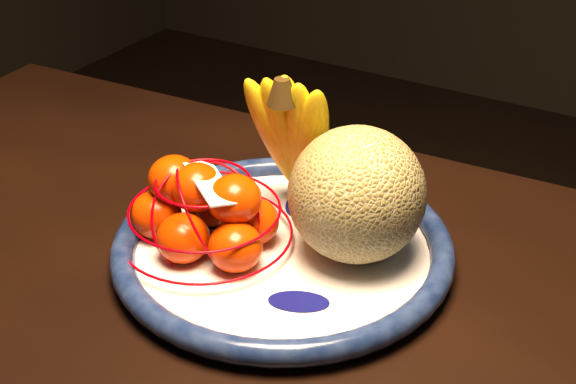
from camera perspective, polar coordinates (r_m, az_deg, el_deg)
The scene contains 5 objects.
fruit_bowl at distance 0.76m, azimuth -0.39°, elevation -3.99°, with size 0.33×0.33×0.03m.
cantaloupe at distance 0.73m, azimuth 4.92°, elevation -0.18°, with size 0.13×0.13×0.13m, color olive.
banana_bunch at distance 0.79m, azimuth 0.47°, elevation 4.17°, with size 0.11×0.11×0.17m.
mandarin_bag at distance 0.76m, azimuth -5.91°, elevation -1.44°, with size 0.20×0.20×0.10m.
price_tag at distance 0.73m, azimuth -5.53°, elevation 0.63°, with size 0.07×0.03×0.00m, color white.
Camera 1 is at (0.12, -0.31, 1.15)m, focal length 50.00 mm.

